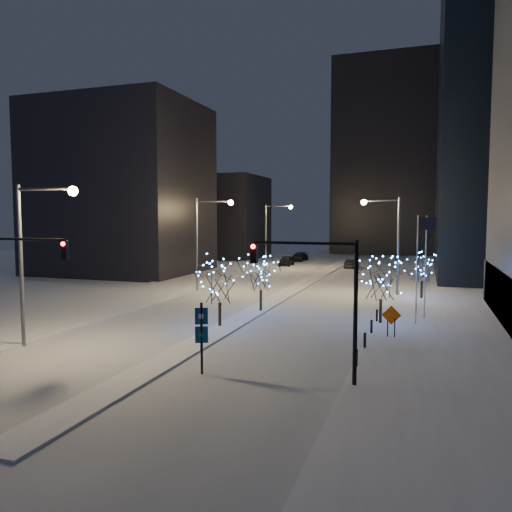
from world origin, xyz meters
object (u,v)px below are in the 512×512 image
at_px(street_lamp_east, 389,233).
at_px(car_mid, 352,264).
at_px(street_lamp_w_mid, 206,231).
at_px(holiday_tree_plaza_near, 381,280).
at_px(holiday_tree_plaza_far, 422,266).
at_px(wayfinding_sign, 202,331).
at_px(street_lamp_w_near, 34,243).
at_px(car_far, 299,257).
at_px(car_near, 286,261).
at_px(traffic_signal_west, 16,275).
at_px(holiday_tree_median_near, 220,282).
at_px(construction_sign, 391,318).
at_px(holiday_tree_median_far, 261,275).
at_px(traffic_signal_east, 323,286).
at_px(street_lamp_w_far, 272,227).

xyz_separation_m(street_lamp_east, car_mid, (-7.32, 26.49, -5.76)).
xyz_separation_m(street_lamp_w_mid, holiday_tree_plaza_near, (19.44, -11.44, -3.10)).
bearing_deg(holiday_tree_plaza_far, wayfinding_sign, -110.50).
height_order(street_lamp_w_near, car_far, street_lamp_w_near).
bearing_deg(street_lamp_w_mid, car_near, 88.19).
xyz_separation_m(traffic_signal_west, car_mid, (11.21, 56.49, -4.07)).
relative_size(street_lamp_w_near, holiday_tree_median_near, 2.02).
bearing_deg(construction_sign, street_lamp_w_mid, 135.78).
xyz_separation_m(wayfinding_sign, construction_sign, (8.70, 10.70, -0.87)).
height_order(holiday_tree_median_far, wayfinding_sign, holiday_tree_median_far).
relative_size(street_lamp_east, holiday_tree_median_near, 2.02).
relative_size(traffic_signal_east, holiday_tree_plaza_near, 1.39).
bearing_deg(wayfinding_sign, street_lamp_w_far, 79.70).
bearing_deg(street_lamp_east, street_lamp_w_near, -124.19).
xyz_separation_m(street_lamp_w_mid, car_near, (0.94, 29.81, -5.67)).
height_order(holiday_tree_plaza_near, wayfinding_sign, holiday_tree_plaza_near).
distance_m(car_mid, holiday_tree_plaza_near, 41.74).
height_order(traffic_signal_west, traffic_signal_east, same).
bearing_deg(street_lamp_east, holiday_tree_median_far, -127.12).
bearing_deg(traffic_signal_east, holiday_tree_median_near, 133.91).
xyz_separation_m(holiday_tree_plaza_near, wayfinding_sign, (-7.67, -15.05, -1.12)).
relative_size(car_far, holiday_tree_plaza_near, 1.08).
xyz_separation_m(street_lamp_w_near, street_lamp_w_far, (0.00, 50.00, 0.00)).
xyz_separation_m(car_near, holiday_tree_plaza_far, (21.34, -28.19, 2.41)).
bearing_deg(wayfinding_sign, car_near, 77.71).
distance_m(traffic_signal_west, holiday_tree_median_far, 19.57).
bearing_deg(car_mid, holiday_tree_median_far, 92.35).
bearing_deg(wayfinding_sign, holiday_tree_plaza_near, 39.83).
bearing_deg(traffic_signal_west, holiday_tree_median_far, 62.73).
xyz_separation_m(street_lamp_w_near, street_lamp_east, (19.02, 28.00, -0.05)).
distance_m(traffic_signal_west, construction_sign, 23.15).
height_order(street_lamp_east, car_mid, street_lamp_east).
height_order(holiday_tree_plaza_near, construction_sign, holiday_tree_plaza_near).
bearing_deg(holiday_tree_plaza_near, street_lamp_w_far, 118.08).
bearing_deg(street_lamp_w_mid, holiday_tree_plaza_near, -30.48).
height_order(traffic_signal_east, holiday_tree_median_near, traffic_signal_east).
height_order(car_far, construction_sign, construction_sign).
xyz_separation_m(traffic_signal_east, wayfinding_sign, (-6.10, -0.49, -2.48)).
height_order(holiday_tree_median_far, holiday_tree_plaza_near, holiday_tree_plaza_near).
bearing_deg(car_near, car_far, 88.46).
height_order(car_near, car_far, car_near).
bearing_deg(traffic_signal_east, street_lamp_w_far, 109.32).
distance_m(holiday_tree_plaza_near, holiday_tree_plaza_far, 13.37).
xyz_separation_m(street_lamp_east, construction_sign, (1.46, -18.80, -5.04)).
distance_m(street_lamp_w_far, traffic_signal_west, 52.04).
bearing_deg(street_lamp_w_mid, holiday_tree_plaza_far, 4.17).
xyz_separation_m(car_mid, holiday_tree_plaza_far, (10.58, -27.86, 2.55)).
height_order(street_lamp_w_near, street_lamp_east, same).
height_order(street_lamp_w_far, holiday_tree_plaza_near, street_lamp_w_far).
distance_m(car_mid, holiday_tree_median_far, 39.29).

